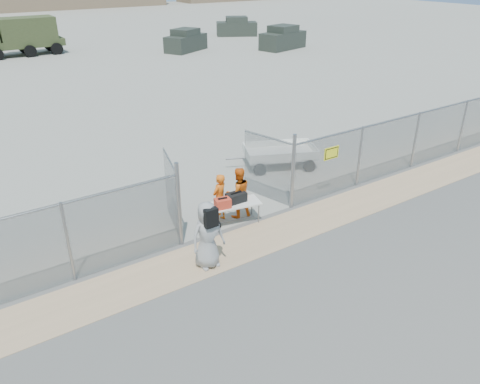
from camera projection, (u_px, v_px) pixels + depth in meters
ground at (280, 255)px, 12.78m from camera, size 160.00×160.00×0.00m
tarmac_inside at (6, 46)px, 44.12m from camera, size 160.00×80.00×0.01m
dirt_strip at (259, 239)px, 13.52m from camera, size 44.00×1.60×0.01m
chain_link_fence at (240, 192)px, 13.78m from camera, size 40.00×0.20×2.20m
folding_table at (233, 213)px, 14.18m from camera, size 1.73×1.00×0.69m
orange_bag at (223, 203)px, 13.71m from camera, size 0.51×0.39×0.29m
black_duffel at (236, 197)px, 14.05m from camera, size 0.60×0.36×0.29m
security_worker_left at (219, 198)px, 14.13m from camera, size 0.67×0.56×1.56m
security_worker_right at (238, 193)px, 14.36m from camera, size 0.90×0.75×1.64m
visitor at (208, 235)px, 11.95m from camera, size 0.92×0.61×1.85m
utility_trailer at (280, 155)px, 18.17m from camera, size 3.94×3.06×0.85m
military_truck at (22, 37)px, 39.17m from camera, size 6.39×2.40×3.04m
parked_vehicle_near at (186, 40)px, 41.23m from camera, size 4.53×3.57×1.87m
parked_vehicle_mid at (237, 26)px, 49.78m from camera, size 4.61×3.66×1.91m
parked_vehicle_far at (283, 38)px, 42.20m from camera, size 4.81×3.04×2.01m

